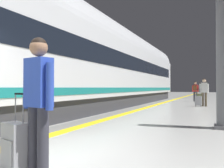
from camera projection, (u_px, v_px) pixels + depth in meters
ground_plane at (2, 163)px, 3.60m from camera, size 120.00×120.00×0.00m
safety_line_strip at (144, 108)px, 13.04m from camera, size 0.36×80.00×0.01m
tactile_edge_band at (137, 108)px, 13.20m from camera, size 0.74×80.00×0.01m
high_speed_train at (68, 55)px, 10.35m from camera, size 2.94×35.02×4.97m
traveller_foreground at (38, 95)px, 3.10m from camera, size 0.54×0.28×1.76m
rolling_suitcase_foreground at (15, 145)px, 3.19m from camera, size 0.43×0.33×1.05m
passenger_near at (204, 90)px, 14.41m from camera, size 0.52×0.24×1.67m
suitcase_near at (198, 101)px, 14.37m from camera, size 0.39×0.26×1.00m
passenger_mid at (195, 90)px, 19.62m from camera, size 0.50×0.33×1.60m
suitcase_mid at (199, 97)px, 19.30m from camera, size 0.38×0.24×1.03m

